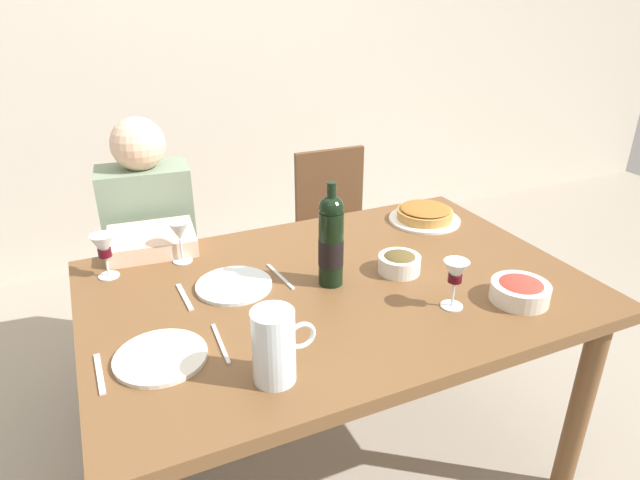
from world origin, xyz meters
TOP-DOWN VIEW (x-y plane):
  - ground_plane at (0.00, 0.00)m, footprint 8.00×8.00m
  - back_wall at (0.00, 2.03)m, footprint 8.00×0.10m
  - dining_table at (0.00, 0.00)m, footprint 1.50×1.00m
  - wine_bottle at (-0.02, 0.01)m, footprint 0.08×0.08m
  - water_pitcher at (-0.33, -0.34)m, footprint 0.15×0.10m
  - baked_tart at (0.53, 0.30)m, footprint 0.27×0.27m
  - salad_bowl at (0.44, -0.31)m, footprint 0.17×0.17m
  - olive_bowl at (0.21, -0.01)m, footprint 0.14×0.14m
  - wine_glass_left_diner at (-0.40, 0.35)m, footprint 0.07×0.07m
  - wine_glass_right_diner at (-0.63, 0.34)m, footprint 0.07×0.07m
  - wine_glass_centre at (0.24, -0.25)m, footprint 0.07×0.07m
  - dinner_plate_left_setting at (-0.29, 0.11)m, footprint 0.23×0.23m
  - dinner_plate_right_setting at (-0.56, -0.16)m, footprint 0.23×0.23m
  - fork_left_setting at (-0.44, 0.11)m, footprint 0.02×0.16m
  - knife_left_setting at (-0.14, 0.11)m, footprint 0.03×0.18m
  - knife_right_setting at (-0.41, -0.16)m, footprint 0.02×0.18m
  - spoon_right_setting at (-0.70, -0.16)m, footprint 0.02×0.16m
  - chair_left at (-0.44, 0.89)m, footprint 0.44×0.44m
  - diner_left at (-0.46, 0.65)m, footprint 0.37×0.53m
  - chair_right at (0.45, 0.91)m, footprint 0.41×0.41m

SIDE VIEW (x-z plane):
  - ground_plane at x=0.00m, z-range 0.00..0.00m
  - chair_left at x=-0.44m, z-range 0.06..0.93m
  - chair_right at x=0.45m, z-range 0.06..0.93m
  - diner_left at x=-0.46m, z-range 0.04..1.20m
  - dining_table at x=0.00m, z-range 0.29..1.05m
  - fork_left_setting at x=-0.44m, z-range 0.76..0.76m
  - knife_left_setting at x=-0.14m, z-range 0.76..0.76m
  - knife_right_setting at x=-0.41m, z-range 0.76..0.76m
  - spoon_right_setting at x=-0.70m, z-range 0.76..0.76m
  - dinner_plate_left_setting at x=-0.29m, z-range 0.76..0.77m
  - dinner_plate_right_setting at x=-0.56m, z-range 0.76..0.77m
  - baked_tart at x=0.53m, z-range 0.76..0.82m
  - olive_bowl at x=0.21m, z-range 0.76..0.83m
  - salad_bowl at x=0.44m, z-range 0.76..0.83m
  - water_pitcher at x=-0.33m, z-range 0.75..0.93m
  - wine_glass_right_diner at x=-0.63m, z-range 0.79..0.93m
  - wine_glass_left_diner at x=-0.40m, z-range 0.79..0.94m
  - wine_glass_centre at x=0.24m, z-range 0.79..0.94m
  - wine_bottle at x=-0.02m, z-range 0.74..1.07m
  - back_wall at x=0.00m, z-range 0.00..2.80m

